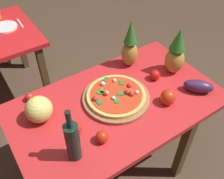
{
  "coord_description": "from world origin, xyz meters",
  "views": [
    {
      "loc": [
        -0.66,
        -0.93,
        1.98
      ],
      "look_at": [
        0.01,
        0.08,
        0.8
      ],
      "focal_mm": 40.78,
      "sensor_mm": 36.0,
      "label": 1
    }
  ],
  "objects_px": {
    "wine_bottle": "(73,141)",
    "pineapple_right": "(176,53)",
    "display_table": "(117,112)",
    "bell_pepper": "(168,97)",
    "pizza": "(116,95)",
    "knife_utensil": "(20,23)",
    "pineapple_left": "(130,46)",
    "tomato_at_corner": "(76,128)",
    "dinner_plate": "(5,27)",
    "tomato_by_bottle": "(102,137)",
    "pizza_board": "(116,98)",
    "tomato_near_board": "(30,97)",
    "tomato_beside_pepper": "(155,75)",
    "eggplant": "(198,86)",
    "melon": "(39,109)"
  },
  "relations": [
    {
      "from": "pineapple_right",
      "to": "pizza",
      "type": "bearing_deg",
      "value": -179.06
    },
    {
      "from": "pizza_board",
      "to": "dinner_plate",
      "type": "relative_size",
      "value": 2.03
    },
    {
      "from": "melon",
      "to": "bell_pepper",
      "type": "distance_m",
      "value": 0.81
    },
    {
      "from": "tomato_by_bottle",
      "to": "tomato_at_corner",
      "type": "distance_m",
      "value": 0.17
    },
    {
      "from": "tomato_near_board",
      "to": "knife_utensil",
      "type": "xyz_separation_m",
      "value": [
        0.28,
        1.01,
        -0.03
      ]
    },
    {
      "from": "pizza",
      "to": "tomato_at_corner",
      "type": "relative_size",
      "value": 5.61
    },
    {
      "from": "bell_pepper",
      "to": "wine_bottle",
      "type": "bearing_deg",
      "value": -178.52
    },
    {
      "from": "melon",
      "to": "knife_utensil",
      "type": "relative_size",
      "value": 0.92
    },
    {
      "from": "display_table",
      "to": "bell_pepper",
      "type": "bearing_deg",
      "value": -33.62
    },
    {
      "from": "tomato_by_bottle",
      "to": "dinner_plate",
      "type": "relative_size",
      "value": 0.34
    },
    {
      "from": "knife_utensil",
      "to": "pizza",
      "type": "bearing_deg",
      "value": -79.31
    },
    {
      "from": "pizza",
      "to": "display_table",
      "type": "bearing_deg",
      "value": -117.02
    },
    {
      "from": "wine_bottle",
      "to": "dinner_plate",
      "type": "xyz_separation_m",
      "value": [
        0.09,
        1.55,
        -0.13
      ]
    },
    {
      "from": "melon",
      "to": "pizza",
      "type": "bearing_deg",
      "value": -14.19
    },
    {
      "from": "wine_bottle",
      "to": "pineapple_left",
      "type": "relative_size",
      "value": 0.98
    },
    {
      "from": "bell_pepper",
      "to": "dinner_plate",
      "type": "xyz_separation_m",
      "value": [
        -0.6,
        1.53,
        -0.04
      ]
    },
    {
      "from": "eggplant",
      "to": "tomato_beside_pepper",
      "type": "distance_m",
      "value": 0.31
    },
    {
      "from": "pineapple_right",
      "to": "knife_utensil",
      "type": "bearing_deg",
      "value": 118.58
    },
    {
      "from": "display_table",
      "to": "wine_bottle",
      "type": "xyz_separation_m",
      "value": [
        -0.41,
        -0.2,
        0.23
      ]
    },
    {
      "from": "display_table",
      "to": "tomato_at_corner",
      "type": "bearing_deg",
      "value": -169.5
    },
    {
      "from": "dinner_plate",
      "to": "melon",
      "type": "bearing_deg",
      "value": -96.57
    },
    {
      "from": "tomato_at_corner",
      "to": "knife_utensil",
      "type": "distance_m",
      "value": 1.42
    },
    {
      "from": "wine_bottle",
      "to": "pineapple_right",
      "type": "xyz_separation_m",
      "value": [
        0.94,
        0.24,
        0.02
      ]
    },
    {
      "from": "wine_bottle",
      "to": "dinner_plate",
      "type": "bearing_deg",
      "value": 86.84
    },
    {
      "from": "tomato_beside_pepper",
      "to": "dinner_plate",
      "type": "bearing_deg",
      "value": 117.64
    },
    {
      "from": "eggplant",
      "to": "tomato_by_bottle",
      "type": "distance_m",
      "value": 0.76
    },
    {
      "from": "pizza_board",
      "to": "bell_pepper",
      "type": "height_order",
      "value": "bell_pepper"
    },
    {
      "from": "wine_bottle",
      "to": "knife_utensil",
      "type": "xyz_separation_m",
      "value": [
        0.23,
        1.55,
        -0.13
      ]
    },
    {
      "from": "display_table",
      "to": "pizza",
      "type": "height_order",
      "value": "pizza"
    },
    {
      "from": "tomato_at_corner",
      "to": "eggplant",
      "type": "bearing_deg",
      "value": -10.24
    },
    {
      "from": "melon",
      "to": "dinner_plate",
      "type": "xyz_separation_m",
      "value": [
        0.14,
        1.2,
        -0.07
      ]
    },
    {
      "from": "tomato_beside_pepper",
      "to": "wine_bottle",
      "type": "bearing_deg",
      "value": -162.56
    },
    {
      "from": "pizza",
      "to": "pineapple_left",
      "type": "bearing_deg",
      "value": 40.83
    },
    {
      "from": "pizza_board",
      "to": "pineapple_right",
      "type": "height_order",
      "value": "pineapple_right"
    },
    {
      "from": "display_table",
      "to": "pizza",
      "type": "relative_size",
      "value": 3.55
    },
    {
      "from": "tomato_near_board",
      "to": "tomato_at_corner",
      "type": "xyz_separation_m",
      "value": [
        0.13,
        -0.4,
        0.0
      ]
    },
    {
      "from": "melon",
      "to": "dinner_plate",
      "type": "bearing_deg",
      "value": 83.43
    },
    {
      "from": "eggplant",
      "to": "pineapple_left",
      "type": "bearing_deg",
      "value": 113.4
    },
    {
      "from": "wine_bottle",
      "to": "tomato_at_corner",
      "type": "height_order",
      "value": "wine_bottle"
    },
    {
      "from": "melon",
      "to": "tomato_near_board",
      "type": "distance_m",
      "value": 0.19
    },
    {
      "from": "pineapple_left",
      "to": "tomato_near_board",
      "type": "height_order",
      "value": "pineapple_left"
    },
    {
      "from": "eggplant",
      "to": "melon",
      "type": "bearing_deg",
      "value": 159.64
    },
    {
      "from": "tomato_by_bottle",
      "to": "dinner_plate",
      "type": "xyz_separation_m",
      "value": [
        -0.09,
        1.55,
        -0.03
      ]
    },
    {
      "from": "pizza",
      "to": "pineapple_right",
      "type": "xyz_separation_m",
      "value": [
        0.51,
        0.01,
        0.12
      ]
    },
    {
      "from": "display_table",
      "to": "bell_pepper",
      "type": "relative_size",
      "value": 12.8
    },
    {
      "from": "pizza",
      "to": "knife_utensil",
      "type": "relative_size",
      "value": 2.17
    },
    {
      "from": "pizza",
      "to": "pineapple_left",
      "type": "xyz_separation_m",
      "value": [
        0.29,
        0.25,
        0.13
      ]
    },
    {
      "from": "tomato_near_board",
      "to": "dinner_plate",
      "type": "height_order",
      "value": "tomato_near_board"
    },
    {
      "from": "tomato_by_bottle",
      "to": "tomato_near_board",
      "type": "height_order",
      "value": "tomato_by_bottle"
    },
    {
      "from": "eggplant",
      "to": "tomato_at_corner",
      "type": "bearing_deg",
      "value": 169.76
    }
  ]
}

